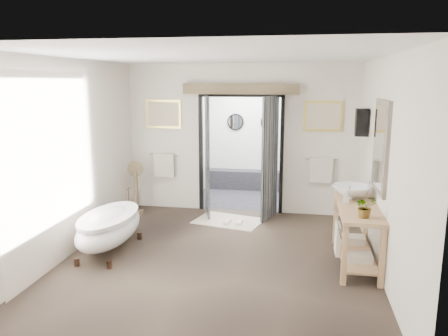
{
  "coord_description": "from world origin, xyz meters",
  "views": [
    {
      "loc": [
        1.14,
        -5.89,
        2.57
      ],
      "look_at": [
        0.0,
        0.6,
        1.25
      ],
      "focal_mm": 35.0,
      "sensor_mm": 36.0,
      "label": 1
    }
  ],
  "objects": [
    {
      "name": "ground_plane",
      "position": [
        0.0,
        0.0,
        0.0
      ],
      "size": [
        5.0,
        5.0,
        0.0
      ],
      "primitive_type": "plane",
      "color": "#4E3F32"
    },
    {
      "name": "room_shell",
      "position": [
        -0.04,
        -0.12,
        1.86
      ],
      "size": [
        4.52,
        5.02,
        2.91
      ],
      "color": "beige",
      "rests_on": "ground_plane"
    },
    {
      "name": "shower_room",
      "position": [
        0.0,
        3.99,
        0.91
      ],
      "size": [
        2.22,
        2.01,
        2.51
      ],
      "color": "black",
      "rests_on": "ground_plane"
    },
    {
      "name": "back_wall_dressing",
      "position": [
        0.0,
        2.32,
        1.56
      ],
      "size": [
        3.82,
        0.79,
        2.52
      ],
      "color": "black",
      "rests_on": "ground_plane"
    },
    {
      "name": "clawfoot_tub",
      "position": [
        -1.66,
        0.02,
        0.4
      ],
      "size": [
        0.74,
        1.66,
        0.81
      ],
      "color": "#3B261B",
      "rests_on": "ground_plane"
    },
    {
      "name": "vanity",
      "position": [
        1.95,
        0.22,
        0.51
      ],
      "size": [
        0.57,
        1.6,
        0.85
      ],
      "color": "tan",
      "rests_on": "ground_plane"
    },
    {
      "name": "pedestal_mirror",
      "position": [
        -1.97,
        1.92,
        0.46
      ],
      "size": [
        0.32,
        0.2,
        1.07
      ],
      "color": "brown",
      "rests_on": "ground_plane"
    },
    {
      "name": "rug",
      "position": [
        -0.12,
        1.78,
        0.01
      ],
      "size": [
        1.36,
        1.07,
        0.01
      ],
      "primitive_type": "cube",
      "rotation": [
        0.0,
        0.0,
        -0.25
      ],
      "color": "beige",
      "rests_on": "ground_plane"
    },
    {
      "name": "slippers",
      "position": [
        -0.01,
        1.64,
        0.04
      ],
      "size": [
        0.33,
        0.25,
        0.05
      ],
      "color": "silver",
      "rests_on": "rug"
    },
    {
      "name": "basin",
      "position": [
        1.92,
        0.63,
        0.95
      ],
      "size": [
        0.73,
        0.73,
        0.2
      ],
      "primitive_type": "imported",
      "rotation": [
        0.0,
        0.0,
        0.37
      ],
      "color": "white",
      "rests_on": "vanity"
    },
    {
      "name": "plant",
      "position": [
        1.99,
        -0.3,
        0.99
      ],
      "size": [
        0.32,
        0.31,
        0.28
      ],
      "primitive_type": "imported",
      "rotation": [
        0.0,
        0.0,
        0.43
      ],
      "color": "gray",
      "rests_on": "vanity"
    },
    {
      "name": "soap_bottle_a",
      "position": [
        1.82,
        0.38,
        0.94
      ],
      "size": [
        0.09,
        0.09,
        0.18
      ],
      "primitive_type": "imported",
      "rotation": [
        0.0,
        0.0,
        -0.09
      ],
      "color": "gray",
      "rests_on": "vanity"
    },
    {
      "name": "soap_bottle_b",
      "position": [
        1.91,
        0.82,
        0.93
      ],
      "size": [
        0.14,
        0.14,
        0.15
      ],
      "primitive_type": "imported",
      "rotation": [
        0.0,
        0.0,
        -0.21
      ],
      "color": "gray",
      "rests_on": "vanity"
    }
  ]
}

